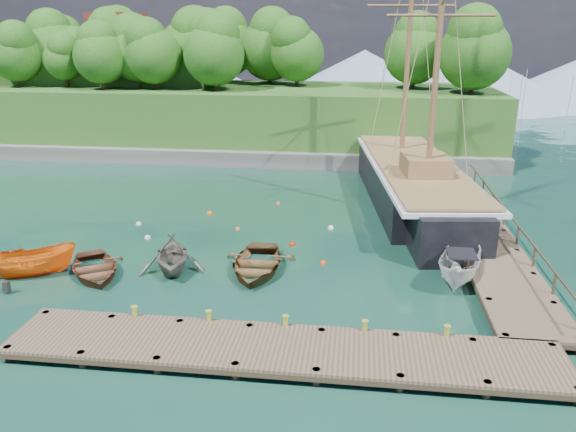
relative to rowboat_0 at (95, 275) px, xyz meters
name	(u,v)px	position (x,y,z in m)	size (l,w,h in m)	color
ground	(258,281)	(7.98, 0.35, 0.00)	(160.00, 160.00, 0.00)	#113224
dock_near	(281,349)	(9.98, -6.15, 0.43)	(20.00, 3.20, 1.10)	#493829
dock_east	(479,232)	(19.48, 7.35, 0.43)	(3.20, 24.00, 1.10)	#493829
bollard_0	(136,330)	(3.98, -4.75, 0.00)	(0.26, 0.26, 0.45)	olive
bollard_1	(210,335)	(6.98, -4.75, 0.00)	(0.26, 0.26, 0.45)	olive
bollard_2	(286,340)	(9.98, -4.75, 0.00)	(0.26, 0.26, 0.45)	olive
bollard_3	(364,345)	(12.98, -4.75, 0.00)	(0.26, 0.26, 0.45)	olive
bollard_4	(445,350)	(15.98, -4.75, 0.00)	(0.26, 0.26, 0.45)	olive
rowboat_0	(95,275)	(0.00, 0.00, 0.00)	(3.17, 4.44, 0.92)	brown
rowboat_1	(173,271)	(3.61, 0.95, 0.00)	(3.28, 3.80, 2.00)	#5F564E
rowboat_2	(256,271)	(7.71, 1.42, 0.00)	(3.60, 5.05, 1.05)	brown
motorboat_orange	(34,275)	(-2.91, -0.42, 0.00)	(1.56, 4.14, 1.60)	orange
cabin_boat_white	(459,281)	(17.46, 1.47, 0.00)	(1.77, 4.70, 1.82)	silver
schooner	(412,184)	(16.22, 14.28, 1.22)	(7.91, 29.41, 21.91)	black
mooring_buoy_0	(148,238)	(0.76, 5.10, 0.00)	(0.36, 0.36, 0.36)	silver
mooring_buoy_1	(238,230)	(5.55, 7.17, 0.00)	(0.32, 0.32, 0.32)	#E45720
mooring_buoy_2	(292,245)	(9.07, 5.10, 0.00)	(0.33, 0.33, 0.33)	red
mooring_buoy_3	(331,229)	(11.04, 8.04, 0.00)	(0.36, 0.36, 0.36)	white
mooring_buoy_4	(210,214)	(3.11, 9.89, 0.00)	(0.36, 0.36, 0.36)	#F15C05
mooring_buoy_5	(278,204)	(7.23, 12.53, 0.00)	(0.30, 0.30, 0.30)	#D55E1B
mooring_buoy_6	(139,225)	(-0.64, 7.30, 0.00)	(0.35, 0.35, 0.35)	silver
mooring_buoy_7	(323,264)	(10.93, 2.73, 0.00)	(0.34, 0.34, 0.34)	#F1340D
headland	(185,89)	(-4.89, 31.71, 5.54)	(51.00, 19.31, 12.90)	#474744
distant_ridge	(360,73)	(12.29, 70.35, 4.35)	(117.00, 40.00, 10.00)	#728CA5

